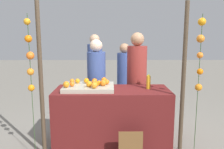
# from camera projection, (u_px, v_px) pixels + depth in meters

# --- Properties ---
(ground_plane) EXTENTS (24.00, 24.00, 0.00)m
(ground_plane) POSITION_uv_depth(u_px,v_px,m) (112.00, 143.00, 3.60)
(ground_plane) COLOR gray
(stall_counter) EXTENTS (1.72, 0.70, 0.85)m
(stall_counter) POSITION_uv_depth(u_px,v_px,m) (112.00, 116.00, 3.53)
(stall_counter) COLOR #5B1919
(stall_counter) RESTS_ON ground_plane
(orange_tray) EXTENTS (0.74, 0.57, 0.06)m
(orange_tray) POSITION_uv_depth(u_px,v_px,m) (89.00, 87.00, 3.46)
(orange_tray) COLOR #B2AD99
(orange_tray) RESTS_ON stall_counter
(orange_0) EXTENTS (0.07, 0.07, 0.07)m
(orange_0) POSITION_uv_depth(u_px,v_px,m) (72.00, 84.00, 3.37)
(orange_0) COLOR orange
(orange_0) RESTS_ON orange_tray
(orange_1) EXTENTS (0.09, 0.09, 0.09)m
(orange_1) POSITION_uv_depth(u_px,v_px,m) (103.00, 83.00, 3.41)
(orange_1) COLOR orange
(orange_1) RESTS_ON orange_tray
(orange_2) EXTENTS (0.08, 0.08, 0.08)m
(orange_2) POSITION_uv_depth(u_px,v_px,m) (107.00, 82.00, 3.50)
(orange_2) COLOR orange
(orange_2) RESTS_ON orange_tray
(orange_3) EXTENTS (0.09, 0.09, 0.09)m
(orange_3) POSITION_uv_depth(u_px,v_px,m) (89.00, 84.00, 3.34)
(orange_3) COLOR orange
(orange_3) RESTS_ON orange_tray
(orange_4) EXTENTS (0.09, 0.09, 0.09)m
(orange_4) POSITION_uv_depth(u_px,v_px,m) (94.00, 85.00, 3.25)
(orange_4) COLOR orange
(orange_4) RESTS_ON orange_tray
(orange_5) EXTENTS (0.08, 0.08, 0.08)m
(orange_5) POSITION_uv_depth(u_px,v_px,m) (86.00, 81.00, 3.59)
(orange_5) COLOR orange
(orange_5) RESTS_ON orange_tray
(orange_6) EXTENTS (0.09, 0.09, 0.09)m
(orange_6) POSITION_uv_depth(u_px,v_px,m) (66.00, 84.00, 3.30)
(orange_6) COLOR orange
(orange_6) RESTS_ON orange_tray
(orange_7) EXTENTS (0.07, 0.07, 0.07)m
(orange_7) POSITION_uv_depth(u_px,v_px,m) (99.00, 83.00, 3.45)
(orange_7) COLOR orange
(orange_7) RESTS_ON orange_tray
(orange_8) EXTENTS (0.09, 0.09, 0.09)m
(orange_8) POSITION_uv_depth(u_px,v_px,m) (96.00, 84.00, 3.33)
(orange_8) COLOR orange
(orange_8) RESTS_ON orange_tray
(orange_9) EXTENTS (0.08, 0.08, 0.08)m
(orange_9) POSITION_uv_depth(u_px,v_px,m) (78.00, 81.00, 3.59)
(orange_9) COLOR orange
(orange_9) RESTS_ON orange_tray
(orange_10) EXTENTS (0.07, 0.07, 0.07)m
(orange_10) POSITION_uv_depth(u_px,v_px,m) (72.00, 81.00, 3.58)
(orange_10) COLOR orange
(orange_10) RESTS_ON orange_tray
(orange_11) EXTENTS (0.09, 0.09, 0.09)m
(orange_11) POSITION_uv_depth(u_px,v_px,m) (94.00, 83.00, 3.43)
(orange_11) COLOR orange
(orange_11) RESTS_ON orange_tray
(orange_12) EXTENTS (0.08, 0.08, 0.08)m
(orange_12) POSITION_uv_depth(u_px,v_px,m) (95.00, 81.00, 3.56)
(orange_12) COLOR orange
(orange_12) RESTS_ON orange_tray
(orange_13) EXTENTS (0.09, 0.09, 0.09)m
(orange_13) POSITION_uv_depth(u_px,v_px,m) (104.00, 80.00, 3.63)
(orange_13) COLOR orange
(orange_13) RESTS_ON orange_tray
(juice_bottle) EXTENTS (0.06, 0.06, 0.22)m
(juice_bottle) POSITION_uv_depth(u_px,v_px,m) (148.00, 82.00, 3.48)
(juice_bottle) COLOR gold
(juice_bottle) RESTS_ON stall_counter
(chalkboard_sign) EXTENTS (0.32, 0.03, 0.44)m
(chalkboard_sign) POSITION_uv_depth(u_px,v_px,m) (131.00, 147.00, 3.01)
(chalkboard_sign) COLOR brown
(chalkboard_sign) RESTS_ON ground_plane
(vendor_left) EXTENTS (0.32, 0.32, 1.59)m
(vendor_left) POSITION_uv_depth(u_px,v_px,m) (97.00, 88.00, 4.04)
(vendor_left) COLOR #384C8C
(vendor_left) RESTS_ON ground_plane
(vendor_right) EXTENTS (0.34, 0.34, 1.70)m
(vendor_right) POSITION_uv_depth(u_px,v_px,m) (137.00, 85.00, 4.04)
(vendor_right) COLOR maroon
(vendor_right) RESTS_ON ground_plane
(crowd_person_0) EXTENTS (0.34, 0.34, 1.68)m
(crowd_person_0) POSITION_uv_depth(u_px,v_px,m) (95.00, 73.00, 5.35)
(crowd_person_0) COLOR #384C8C
(crowd_person_0) RESTS_ON ground_plane
(crowd_person_1) EXTENTS (0.30, 0.30, 1.49)m
(crowd_person_1) POSITION_uv_depth(u_px,v_px,m) (124.00, 81.00, 4.89)
(crowd_person_1) COLOR #384C8C
(crowd_person_1) RESTS_ON ground_plane
(canopy_post_left) EXTENTS (0.06, 0.06, 2.08)m
(canopy_post_left) POSITION_uv_depth(u_px,v_px,m) (41.00, 82.00, 3.03)
(canopy_post_left) COLOR #473828
(canopy_post_left) RESTS_ON ground_plane
(canopy_post_right) EXTENTS (0.06, 0.06, 2.08)m
(canopy_post_right) POSITION_uv_depth(u_px,v_px,m) (183.00, 82.00, 3.04)
(canopy_post_right) COLOR #473828
(canopy_post_right) RESTS_ON ground_plane
(garland_strand_left) EXTENTS (0.11, 0.11, 1.92)m
(garland_strand_left) POSITION_uv_depth(u_px,v_px,m) (30.00, 57.00, 2.94)
(garland_strand_left) COLOR #2D4C23
(garland_strand_left) RESTS_ON ground_plane
(garland_strand_right) EXTENTS (0.11, 0.10, 1.92)m
(garland_strand_right) POSITION_uv_depth(u_px,v_px,m) (200.00, 53.00, 2.97)
(garland_strand_right) COLOR #2D4C23
(garland_strand_right) RESTS_ON ground_plane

